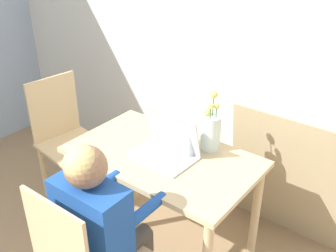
{
  "coord_description": "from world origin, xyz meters",
  "views": [
    {
      "loc": [
        1.1,
        0.03,
        1.9
      ],
      "look_at": [
        -0.05,
        1.52,
        0.89
      ],
      "focal_mm": 42.0,
      "sensor_mm": 36.0,
      "label": 1
    }
  ],
  "objects_px": {
    "person_seated": "(99,217)",
    "water_bottle": "(189,142)",
    "laptop": "(167,146)",
    "chair_spare": "(66,139)",
    "flower_vase": "(211,130)"
  },
  "relations": [
    {
      "from": "person_seated",
      "to": "flower_vase",
      "type": "height_order",
      "value": "person_seated"
    },
    {
      "from": "water_bottle",
      "to": "chair_spare",
      "type": "bearing_deg",
      "value": -177.59
    },
    {
      "from": "chair_spare",
      "to": "laptop",
      "type": "bearing_deg",
      "value": -83.8
    },
    {
      "from": "person_seated",
      "to": "water_bottle",
      "type": "bearing_deg",
      "value": -95.2
    },
    {
      "from": "chair_spare",
      "to": "person_seated",
      "type": "height_order",
      "value": "person_seated"
    },
    {
      "from": "flower_vase",
      "to": "chair_spare",
      "type": "bearing_deg",
      "value": -170.64
    },
    {
      "from": "chair_spare",
      "to": "person_seated",
      "type": "distance_m",
      "value": 1.18
    },
    {
      "from": "flower_vase",
      "to": "water_bottle",
      "type": "height_order",
      "value": "flower_vase"
    },
    {
      "from": "laptop",
      "to": "flower_vase",
      "type": "xyz_separation_m",
      "value": [
        0.15,
        0.21,
        0.06
      ]
    },
    {
      "from": "flower_vase",
      "to": "water_bottle",
      "type": "distance_m",
      "value": 0.15
    },
    {
      "from": "water_bottle",
      "to": "laptop",
      "type": "bearing_deg",
      "value": -145.5
    },
    {
      "from": "laptop",
      "to": "water_bottle",
      "type": "height_order",
      "value": "laptop"
    },
    {
      "from": "laptop",
      "to": "flower_vase",
      "type": "relative_size",
      "value": 1.01
    },
    {
      "from": "laptop",
      "to": "water_bottle",
      "type": "relative_size",
      "value": 1.88
    },
    {
      "from": "chair_spare",
      "to": "person_seated",
      "type": "relative_size",
      "value": 0.84
    }
  ]
}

